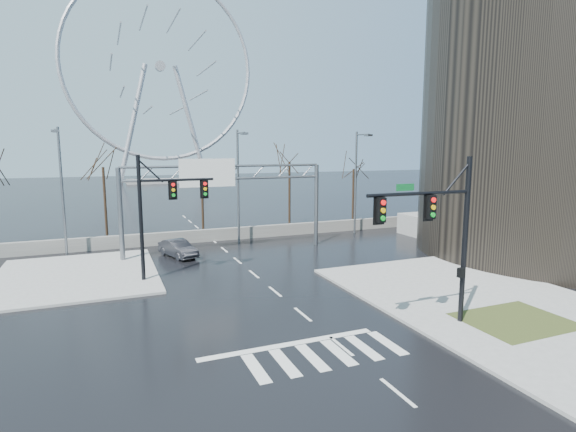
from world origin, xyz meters
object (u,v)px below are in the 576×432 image
signal_mast_near (443,226)px  ferris_wheel (160,74)px  car (178,248)px  signal_mast_far (159,205)px  sign_gantry (222,189)px

signal_mast_near → ferris_wheel: (-0.14, 99.04, 21.26)m
ferris_wheel → car: size_ratio=12.49×
signal_mast_near → signal_mast_far: size_ratio=1.00×
signal_mast_near → ferris_wheel: size_ratio=0.16×
car → sign_gantry: bearing=-19.5°
signal_mast_near → car: size_ratio=1.96×
signal_mast_far → sign_gantry: signal_mast_far is taller
sign_gantry → ferris_wheel: 82.91m
ferris_wheel → sign_gantry: bearing=-93.8°
signal_mast_near → ferris_wheel: ferris_wheel is taller
signal_mast_far → car: signal_mast_far is taller
ferris_wheel → car: (-8.94, -80.07, -25.46)m
car → ferris_wheel: bearing=63.6°
signal_mast_near → car: bearing=115.6°
signal_mast_near → signal_mast_far: (-11.01, 13.00, -0.04)m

